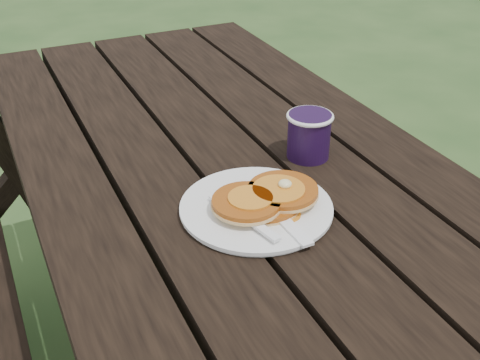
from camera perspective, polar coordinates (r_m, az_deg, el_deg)
name	(u,v)px	position (r m, az deg, el deg)	size (l,w,h in m)	color
picnic_table	(252,336)	(1.31, 1.11, -14.56)	(1.36, 1.80, 0.75)	black
plate	(256,208)	(0.99, 1.54, -2.71)	(0.25, 0.25, 0.01)	white
pancake_stack	(266,198)	(0.98, 2.50, -1.70)	(0.18, 0.12, 0.04)	#A65012
knife	(278,215)	(0.96, 3.66, -3.32)	(0.02, 0.18, 0.01)	white
fork	(255,223)	(0.93, 1.40, -4.12)	(0.03, 0.16, 0.01)	white
coffee_cup	(309,133)	(1.14, 6.57, 4.49)	(0.09, 0.09, 0.09)	black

